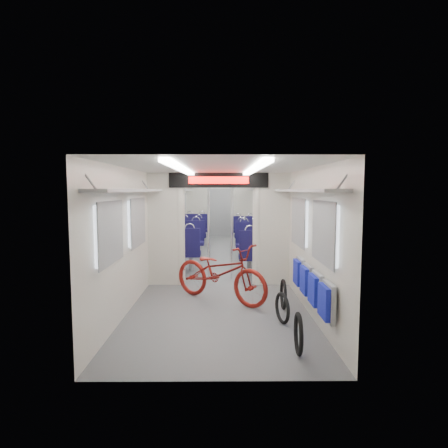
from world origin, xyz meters
name	(u,v)px	position (x,y,z in m)	size (l,w,h in m)	color
carriage	(219,208)	(0.00, -0.27, 1.50)	(12.00, 12.02, 2.31)	#515456
bicycle	(220,272)	(0.03, -3.20, 0.51)	(0.68, 1.95, 1.02)	maroon
flip_bench	(311,285)	(1.35, -4.34, 0.58)	(0.12, 2.07, 0.48)	gray
bike_hoop_a	(298,336)	(0.97, -5.38, 0.23)	(0.51, 0.51, 0.05)	black
bike_hoop_b	(282,310)	(0.94, -4.34, 0.21)	(0.47, 0.47, 0.05)	black
bike_hoop_c	(283,296)	(1.07, -3.68, 0.23)	(0.50, 0.50, 0.05)	black
seat_bay_near_left	(185,242)	(-0.94, 0.27, 0.57)	(0.96, 2.30, 1.17)	#100C36
seat_bay_near_right	(256,244)	(0.93, -0.20, 0.57)	(0.96, 2.30, 1.17)	#100C36
seat_bay_far_left	(194,229)	(-0.93, 3.78, 0.56)	(0.94, 2.20, 1.14)	#100C36
seat_bay_far_right	(246,230)	(0.93, 3.58, 0.53)	(0.88, 1.95, 1.06)	#100C36
stanchion_near_left	(209,227)	(-0.22, -1.62, 1.15)	(0.05, 0.05, 2.30)	silver
stanchion_near_right	(232,227)	(0.27, -1.60, 1.15)	(0.04, 0.04, 2.30)	silver
stanchion_far_left	(208,216)	(-0.35, 1.74, 1.15)	(0.04, 0.04, 2.30)	silver
stanchion_far_right	(233,216)	(0.41, 2.02, 1.15)	(0.04, 0.04, 2.30)	silver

